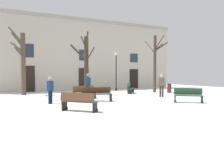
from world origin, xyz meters
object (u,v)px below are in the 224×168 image
object	(u,v)px
streetlamp	(116,67)
bench_near_center_tree	(79,102)
litter_bin	(169,88)
bench_back_to_back_left	(84,92)
bench_facing_shops	(97,94)
tree_center	(155,62)
person_near_bench	(50,89)
bench_near_lamp	(130,88)
bench_back_to_back_right	(188,95)
tree_foreground	(22,61)
tree_near_facade	(86,64)
person_crossing_plaza	(88,85)
person_strolling	(162,84)

from	to	relation	value
streetlamp	bench_near_center_tree	world-z (taller)	streetlamp
streetlamp	bench_near_center_tree	distance (m)	13.33
litter_bin	bench_near_center_tree	world-z (taller)	bench_near_center_tree
bench_back_to_back_left	bench_facing_shops	bearing A→B (deg)	-92.08
tree_center	bench_facing_shops	xyz separation A→B (m)	(-7.63, -4.25, -2.37)
litter_bin	person_near_bench	xyz separation A→B (m)	(-11.32, -2.99, 0.44)
bench_near_lamp	litter_bin	bearing A→B (deg)	-67.60
bench_back_to_back_right	bench_back_to_back_left	bearing A→B (deg)	174.67
streetlamp	bench_facing_shops	world-z (taller)	streetlamp
tree_foreground	bench_back_to_back_left	bearing A→B (deg)	-52.63
litter_bin	bench_near_center_tree	xyz separation A→B (m)	(-10.62, -6.28, 0.04)
tree_near_facade	bench_facing_shops	size ratio (longest dim) A/B	2.54
tree_center	bench_facing_shops	size ratio (longest dim) A/B	2.74
tree_center	litter_bin	bearing A→B (deg)	-49.45
tree_near_facade	litter_bin	world-z (taller)	tree_near_facade
streetlamp	bench_back_to_back_left	world-z (taller)	streetlamp
bench_near_center_tree	tree_near_facade	bearing A→B (deg)	-65.73
bench_back_to_back_left	person_crossing_plaza	distance (m)	1.11
bench_facing_shops	person_near_bench	distance (m)	2.85
person_strolling	tree_center	bearing A→B (deg)	-69.38
bench_back_to_back_left	person_near_bench	distance (m)	3.10
streetlamp	person_crossing_plaza	world-z (taller)	streetlamp
bench_facing_shops	bench_near_lamp	bearing A→B (deg)	49.38
tree_foreground	tree_near_facade	size ratio (longest dim) A/B	1.10
streetlamp	bench_back_to_back_left	bearing A→B (deg)	-132.59
tree_center	litter_bin	distance (m)	2.78
bench_facing_shops	person_near_bench	world-z (taller)	person_near_bench
bench_near_center_tree	person_near_bench	bearing A→B (deg)	-32.17
bench_facing_shops	streetlamp	bearing A→B (deg)	64.43
tree_near_facade	bench_back_to_back_right	xyz separation A→B (m)	(4.12, -6.93, -2.11)
bench_near_lamp	person_crossing_plaza	bearing A→B (deg)	161.18
tree_center	bench_back_to_back_left	size ratio (longest dim) A/B	3.19
streetlamp	bench_near_lamp	world-z (taller)	streetlamp
bench_near_center_tree	bench_back_to_back_right	bearing A→B (deg)	-132.55
person_near_bench	litter_bin	bearing A→B (deg)	-32.79
streetlamp	person_strolling	distance (m)	7.44
person_near_bench	bench_facing_shops	bearing A→B (deg)	-52.46
streetlamp	bench_near_center_tree	size ratio (longest dim) A/B	2.62
person_strolling	bench_back_to_back_left	bearing A→B (deg)	37.97
streetlamp	bench_back_to_back_right	xyz separation A→B (m)	(-0.48, -10.68, -2.06)
bench_facing_shops	person_near_bench	bearing A→B (deg)	-176.34
bench_near_center_tree	person_strolling	world-z (taller)	person_strolling
litter_bin	person_strolling	world-z (taller)	person_strolling
bench_back_to_back_left	streetlamp	bearing A→B (deg)	39.00
litter_bin	bench_facing_shops	distance (m)	9.09
bench_near_center_tree	bench_back_to_back_left	bearing A→B (deg)	-65.54
bench_back_to_back_right	bench_near_center_tree	distance (m)	6.94
bench_back_to_back_right	person_crossing_plaza	xyz separation A→B (m)	(-5.07, 3.73, 0.54)
tree_center	bench_back_to_back_left	distance (m)	8.54
bench_facing_shops	tree_foreground	bearing A→B (deg)	128.75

